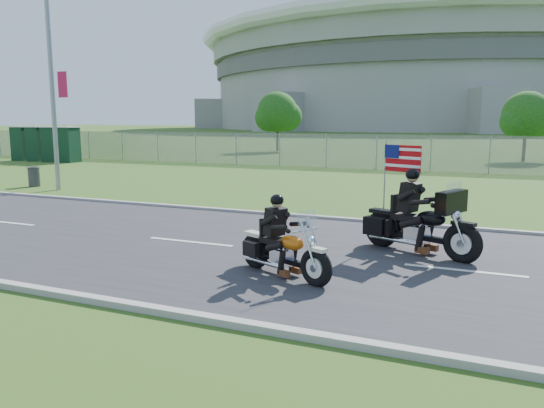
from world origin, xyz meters
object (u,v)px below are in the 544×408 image
at_px(porta_toilet_c, 37,144).
at_px(motorcycle_lead, 282,251).
at_px(streetlight, 54,48).
at_px(porta_toilet_b, 53,145).
at_px(porta_toilet_d, 22,144).
at_px(porta_toilet_a, 69,145).
at_px(trash_can, 34,177).
at_px(motorcycle_follow, 420,226).

xyz_separation_m(porta_toilet_c, motorcycle_lead, (25.77, -18.62, -0.66)).
bearing_deg(streetlight, motorcycle_lead, -31.19).
relative_size(porta_toilet_b, porta_toilet_d, 1.00).
bearing_deg(porta_toilet_d, streetlight, -37.17).
distance_m(porta_toilet_a, motorcycle_lead, 29.57).
relative_size(streetlight, porta_toilet_a, 4.35).
bearing_deg(porta_toilet_a, trash_can, -52.17).
bearing_deg(porta_toilet_d, motorcycle_follow, -28.70).
relative_size(motorcycle_follow, trash_can, 3.21).
bearing_deg(porta_toilet_d, porta_toilet_a, 0.00).
relative_size(streetlight, motorcycle_lead, 4.68).
bearing_deg(motorcycle_follow, porta_toilet_d, 173.98).
relative_size(streetlight, porta_toilet_c, 4.35).
bearing_deg(motorcycle_follow, porta_toilet_c, 172.78).
bearing_deg(streetlight, porta_toilet_b, 136.65).
bearing_deg(streetlight, motorcycle_follow, -19.17).
bearing_deg(motorcycle_follow, porta_toilet_a, 170.08).
xyz_separation_m(motorcycle_lead, trash_can, (-14.78, 8.07, -0.08)).
xyz_separation_m(porta_toilet_a, porta_toilet_d, (-4.20, 0.00, 0.00)).
bearing_deg(porta_toilet_b, motorcycle_follow, -31.19).
distance_m(porta_toilet_b, porta_toilet_d, 2.80).
distance_m(streetlight, motorcycle_lead, 15.99).
height_order(porta_toilet_c, motorcycle_follow, same).
bearing_deg(porta_toilet_a, porta_toilet_d, 180.00).
relative_size(porta_toilet_c, motorcycle_lead, 1.08).
distance_m(motorcycle_lead, trash_can, 16.84).
height_order(porta_toilet_c, trash_can, porta_toilet_c).
bearing_deg(porta_toilet_d, trash_can, -40.40).
distance_m(porta_toilet_d, motorcycle_follow, 33.32).
bearing_deg(porta_toilet_a, porta_toilet_b, 180.00).
distance_m(porta_toilet_b, motorcycle_lead, 30.67).
height_order(porta_toilet_a, porta_toilet_d, same).
bearing_deg(porta_toilet_c, trash_can, -43.82).
height_order(porta_toilet_a, motorcycle_lead, porta_toilet_a).
bearing_deg(porta_toilet_b, porta_toilet_c, 180.00).
height_order(porta_toilet_b, motorcycle_lead, porta_toilet_b).
bearing_deg(porta_toilet_c, motorcycle_follow, -29.90).
height_order(porta_toilet_d, trash_can, porta_toilet_d).
xyz_separation_m(motorcycle_lead, motorcycle_follow, (2.06, 2.62, 0.14)).
relative_size(porta_toilet_c, porta_toilet_d, 1.00).
relative_size(porta_toilet_b, porta_toilet_c, 1.00).
xyz_separation_m(streetlight, motorcycle_follow, (15.00, -5.22, -5.01)).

